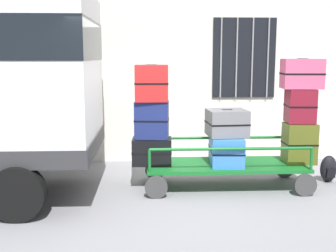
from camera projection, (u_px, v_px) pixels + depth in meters
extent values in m
plane|color=gray|center=(168.00, 200.00, 6.15)|extent=(40.00, 40.00, 0.00)
cube|color=silver|center=(162.00, 31.00, 8.17)|extent=(12.00, 0.30, 5.00)
cube|color=black|center=(244.00, 58.00, 8.15)|extent=(1.20, 0.04, 1.50)
cylinder|color=gray|center=(221.00, 58.00, 8.09)|extent=(0.03, 0.03, 1.50)
cylinder|color=gray|center=(237.00, 58.00, 8.11)|extent=(0.03, 0.03, 1.50)
cylinder|color=gray|center=(252.00, 58.00, 8.12)|extent=(0.03, 0.03, 1.50)
cylinder|color=gray|center=(268.00, 58.00, 8.13)|extent=(0.03, 0.03, 1.50)
cylinder|color=black|center=(17.00, 194.00, 5.32)|extent=(0.70, 0.22, 0.70)
cube|color=#146023|center=(226.00, 165.00, 6.68)|extent=(2.46, 0.93, 0.05)
cylinder|color=#383838|center=(305.00, 185.00, 6.28)|extent=(0.33, 0.06, 0.33)
cylinder|color=#383838|center=(285.00, 168.00, 7.24)|extent=(0.33, 0.06, 0.33)
cylinder|color=#383838|center=(156.00, 187.00, 6.18)|extent=(0.33, 0.06, 0.33)
cylinder|color=#383838|center=(155.00, 170.00, 7.14)|extent=(0.33, 0.06, 0.33)
cylinder|color=#146023|center=(311.00, 159.00, 6.28)|extent=(0.04, 0.04, 0.33)
cylinder|color=#146023|center=(292.00, 147.00, 7.12)|extent=(0.04, 0.04, 0.33)
cylinder|color=#146023|center=(150.00, 161.00, 6.17)|extent=(0.04, 0.04, 0.33)
cylinder|color=#146023|center=(149.00, 148.00, 7.01)|extent=(0.04, 0.04, 0.33)
cylinder|color=#146023|center=(231.00, 149.00, 6.20)|extent=(2.38, 0.04, 0.04)
cylinder|color=#146023|center=(222.00, 138.00, 7.04)|extent=(2.38, 0.04, 0.04)
cube|color=black|center=(152.00, 151.00, 6.61)|extent=(0.61, 0.42, 0.41)
cube|color=black|center=(152.00, 151.00, 6.61)|extent=(0.62, 0.43, 0.02)
cube|color=black|center=(152.00, 139.00, 6.58)|extent=(0.16, 0.04, 0.02)
cube|color=navy|center=(152.00, 120.00, 6.52)|extent=(0.53, 0.39, 0.56)
cube|color=black|center=(152.00, 120.00, 6.52)|extent=(0.55, 0.40, 0.02)
cube|color=black|center=(152.00, 102.00, 6.47)|extent=(0.16, 0.05, 0.02)
cube|color=#B21E1E|center=(152.00, 83.00, 6.41)|extent=(0.50, 0.40, 0.54)
cube|color=black|center=(152.00, 83.00, 6.41)|extent=(0.51, 0.41, 0.02)
cube|color=black|center=(151.00, 65.00, 6.37)|extent=(0.16, 0.03, 0.02)
cube|color=#3372C6|center=(226.00, 150.00, 6.65)|extent=(0.52, 0.81, 0.44)
cube|color=black|center=(226.00, 150.00, 6.65)|extent=(0.54, 0.82, 0.02)
cube|color=black|center=(226.00, 136.00, 6.61)|extent=(0.16, 0.04, 0.02)
cube|color=slate|center=(227.00, 123.00, 6.55)|extent=(0.62, 0.57, 0.40)
cube|color=black|center=(227.00, 123.00, 6.55)|extent=(0.63, 0.59, 0.02)
cube|color=black|center=(227.00, 110.00, 6.52)|extent=(0.16, 0.04, 0.02)
cube|color=#4C5119|center=(299.00, 143.00, 6.67)|extent=(0.47, 0.37, 0.63)
cube|color=black|center=(299.00, 143.00, 6.67)|extent=(0.48, 0.38, 0.02)
cube|color=black|center=(300.00, 124.00, 6.62)|extent=(0.16, 0.03, 0.02)
cube|color=maroon|center=(300.00, 106.00, 6.62)|extent=(0.44, 0.44, 0.52)
cube|color=black|center=(300.00, 106.00, 6.62)|extent=(0.45, 0.45, 0.02)
cube|color=black|center=(301.00, 89.00, 6.58)|extent=(0.15, 0.04, 0.02)
cube|color=#CC4C72|center=(302.00, 74.00, 6.53)|extent=(0.62, 0.44, 0.45)
cube|color=black|center=(302.00, 74.00, 6.53)|extent=(0.63, 0.45, 0.02)
cube|color=black|center=(303.00, 59.00, 6.50)|extent=(0.16, 0.04, 0.02)
ellipsoid|color=black|center=(328.00, 169.00, 6.99)|extent=(0.27, 0.19, 0.44)
cube|color=black|center=(331.00, 173.00, 6.90)|extent=(0.14, 0.06, 0.15)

